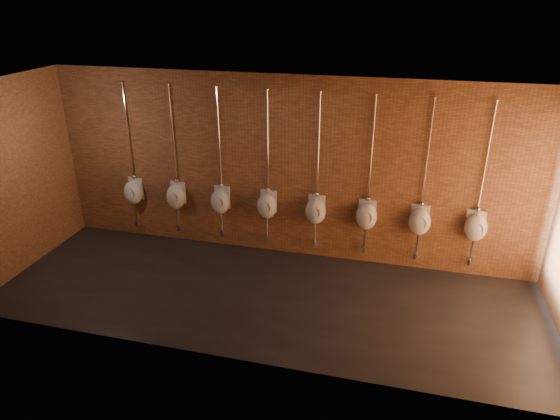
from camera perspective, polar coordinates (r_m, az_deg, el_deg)
The scene contains 10 objects.
ground at distance 7.98m, azimuth -1.68°, elevation -9.81°, with size 8.50×8.50×0.00m, color black.
room_shell at distance 7.06m, azimuth -1.88°, elevation 3.87°, with size 8.54×3.04×3.22m.
urinal_0 at distance 9.76m, azimuth -16.40°, elevation 2.05°, with size 0.40×0.36×2.71m.
urinal_1 at distance 9.36m, azimuth -11.79°, elevation 1.60°, with size 0.40×0.36×2.71m.
urinal_2 at distance 9.03m, azimuth -6.81°, elevation 1.11°, with size 0.40×0.36×2.71m.
urinal_3 at distance 8.77m, azimuth -1.49°, elevation 0.57°, with size 0.40×0.36×2.71m.
urinal_4 at distance 8.60m, azimuth 4.09°, elevation -0.01°, with size 0.40×0.36×2.71m.
urinal_5 at distance 8.50m, azimuth 9.86°, elevation -0.60°, with size 0.40×0.36×2.71m.
urinal_6 at distance 8.50m, azimuth 15.69°, elevation -1.19°, with size 0.40×0.36×2.71m.
urinal_7 at distance 8.59m, azimuth 21.46°, elevation -1.76°, with size 0.40×0.36×2.71m.
Camera 1 is at (1.86, -6.36, 4.45)m, focal length 32.00 mm.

